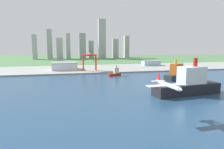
# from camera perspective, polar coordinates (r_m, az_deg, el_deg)

# --- Properties ---
(ground_plane) EXTENTS (2400.00, 2400.00, 0.00)m
(ground_plane) POSITION_cam_1_polar(r_m,az_deg,el_deg) (311.86, -3.09, -3.08)
(ground_plane) COLOR #497647
(water_bay) EXTENTS (840.00, 360.00, 0.15)m
(water_bay) POSITION_cam_1_polar(r_m,az_deg,el_deg) (254.31, -0.89, -5.75)
(water_bay) COLOR navy
(water_bay) RESTS_ON ground
(industrial_pier) EXTENTS (840.00, 140.00, 2.50)m
(industrial_pier) POSITION_cam_1_polar(r_m,az_deg,el_deg) (497.74, -6.63, 1.42)
(industrial_pier) COLOR #949794
(industrial_pier) RESTS_ON ground
(airplane_landing) EXTENTS (33.52, 36.86, 10.59)m
(airplane_landing) POSITION_cam_1_polar(r_m,az_deg,el_deg) (179.84, 14.05, -2.65)
(airplane_landing) COLOR white
(cargo_ship) EXTENTS (86.09, 32.10, 43.20)m
(cargo_ship) POSITION_cam_1_polar(r_m,az_deg,el_deg) (279.05, 18.98, -2.41)
(cargo_ship) COLOR black
(cargo_ship) RESTS_ON water_bay
(container_barge) EXTENTS (55.45, 40.28, 33.37)m
(container_barge) POSITION_cam_1_polar(r_m,az_deg,el_deg) (382.34, 16.32, 0.22)
(container_barge) COLOR #2D3338
(container_barge) RESTS_ON water_bay
(tugboat_small) EXTENTS (24.57, 12.65, 18.69)m
(tugboat_small) POSITION_cam_1_polar(r_m,az_deg,el_deg) (404.16, 0.79, 0.43)
(tugboat_small) COLOR #B22D1E
(tugboat_small) RESTS_ON water_bay
(port_crane_red) EXTENTS (28.34, 36.21, 35.98)m
(port_crane_red) POSITION_cam_1_polar(r_m,az_deg,el_deg) (457.40, -5.79, 4.27)
(port_crane_red) COLOR red
(port_crane_red) RESTS_ON industrial_pier
(warehouse_main) EXTENTS (52.76, 42.78, 15.68)m
(warehouse_main) POSITION_cam_1_polar(r_m,az_deg,el_deg) (484.62, -12.10, 2.18)
(warehouse_main) COLOR silver
(warehouse_main) RESTS_ON industrial_pier
(warehouse_annex) EXTENTS (42.94, 24.06, 11.90)m
(warehouse_annex) POSITION_cam_1_polar(r_m,az_deg,el_deg) (562.83, 9.94, 2.92)
(warehouse_annex) COLOR #99BCD1
(warehouse_annex) RESTS_ON industrial_pier
(distant_skyline) EXTENTS (346.42, 62.20, 140.40)m
(distant_skyline) POSITION_cam_1_polar(r_m,az_deg,el_deg) (814.09, -7.04, 7.55)
(distant_skyline) COLOR #A8A6B2
(distant_skyline) RESTS_ON ground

